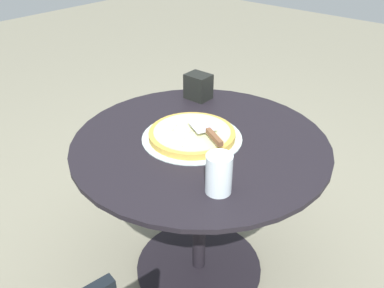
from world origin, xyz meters
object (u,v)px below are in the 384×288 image
at_px(pizza_server, 208,131).
at_px(napkin_dispenser, 198,86).
at_px(pizza_on_tray, 192,135).
at_px(drinking_cup, 219,174).
at_px(patio_table, 200,182).

xyz_separation_m(pizza_server, napkin_dispenser, (0.29, 0.29, 0.00)).
bearing_deg(napkin_dispenser, pizza_on_tray, -54.75).
distance_m(pizza_on_tray, pizza_server, 0.09).
relative_size(drinking_cup, napkin_dispenser, 1.14).
height_order(pizza_on_tray, pizza_server, pizza_server).
relative_size(patio_table, napkin_dispenser, 8.45).
bearing_deg(patio_table, pizza_on_tray, 104.15).
bearing_deg(pizza_on_tray, pizza_server, -86.06).
height_order(patio_table, pizza_server, pizza_server).
bearing_deg(pizza_server, drinking_cup, -134.76).
bearing_deg(pizza_server, napkin_dispenser, 45.29).
xyz_separation_m(patio_table, drinking_cup, (-0.20, -0.24, 0.26)).
distance_m(pizza_server, drinking_cup, 0.28).
bearing_deg(drinking_cup, pizza_on_tray, 55.00).
bearing_deg(drinking_cup, pizza_server, 45.24).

